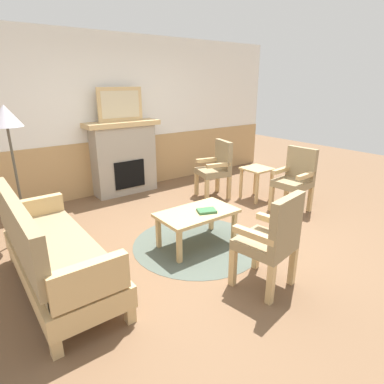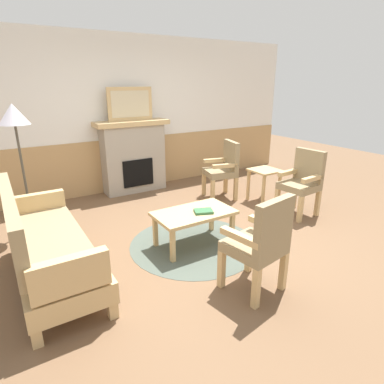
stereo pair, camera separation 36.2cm
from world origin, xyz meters
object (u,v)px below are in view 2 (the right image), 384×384
object	(u,v)px
book_on_table	(204,211)
side_table	(264,176)
framed_picture	(130,104)
armchair_by_window_left	(224,167)
fireplace	(133,156)
coffee_table	(194,216)
couch	(47,246)
armchair_front_left	(261,241)
floor_lamp_by_couch	(15,123)
armchair_near_fireplace	(303,180)

from	to	relation	value
book_on_table	side_table	world-z (taller)	side_table
framed_picture	armchair_by_window_left	distance (m)	1.94
fireplace	book_on_table	xyz separation A→B (m)	(-0.11, -2.44, -0.20)
fireplace	coffee_table	size ratio (longest dim) A/B	1.35
book_on_table	armchair_by_window_left	bearing A→B (deg)	44.96
coffee_table	framed_picture	bearing A→B (deg)	85.29
framed_picture	book_on_table	size ratio (longest dim) A/B	3.67
armchair_by_window_left	fireplace	bearing A→B (deg)	135.00
couch	book_on_table	size ratio (longest dim) A/B	8.27
coffee_table	armchair_front_left	distance (m)	1.13
fireplace	side_table	world-z (taller)	fireplace
armchair_front_left	floor_lamp_by_couch	distance (m)	3.22
couch	armchair_near_fireplace	size ratio (longest dim) A/B	1.84
side_table	couch	bearing A→B (deg)	-170.48
coffee_table	armchair_near_fireplace	distance (m)	1.91
framed_picture	armchair_near_fireplace	world-z (taller)	framed_picture
fireplace	armchair_near_fireplace	xyz separation A→B (m)	(1.71, -2.37, -0.11)
framed_picture	armchair_near_fireplace	bearing A→B (deg)	-54.21
coffee_table	floor_lamp_by_couch	world-z (taller)	floor_lamp_by_couch
coffee_table	armchair_front_left	size ratio (longest dim) A/B	0.98
couch	side_table	bearing A→B (deg)	9.52
book_on_table	couch	bearing A→B (deg)	173.89
book_on_table	floor_lamp_by_couch	distance (m)	2.53
framed_picture	side_table	size ratio (longest dim) A/B	1.45
armchair_near_fireplace	side_table	world-z (taller)	armchair_near_fireplace
fireplace	floor_lamp_by_couch	bearing A→B (deg)	-154.46
armchair_by_window_left	floor_lamp_by_couch	size ratio (longest dim) A/B	0.58
armchair_by_window_left	floor_lamp_by_couch	distance (m)	3.16
couch	armchair_front_left	bearing A→B (deg)	-36.47
framed_picture	coffee_table	world-z (taller)	framed_picture
book_on_table	side_table	distance (m)	1.90
fireplace	armchair_by_window_left	size ratio (longest dim) A/B	1.33
coffee_table	armchair_by_window_left	xyz separation A→B (m)	(1.36, 1.19, 0.15)
floor_lamp_by_couch	side_table	bearing A→B (deg)	-12.81
couch	book_on_table	xyz separation A→B (m)	(1.73, -0.18, 0.06)
fireplace	armchair_front_left	bearing A→B (deg)	-92.93
fireplace	couch	distance (m)	2.92
couch	floor_lamp_by_couch	world-z (taller)	floor_lamp_by_couch
armchair_near_fireplace	armchair_by_window_left	bearing A→B (deg)	114.35
armchair_by_window_left	armchair_front_left	world-z (taller)	same
framed_picture	side_table	world-z (taller)	framed_picture
armchair_by_window_left	side_table	bearing A→B (deg)	-47.73
framed_picture	floor_lamp_by_couch	size ratio (longest dim) A/B	0.48
fireplace	couch	size ratio (longest dim) A/B	0.72
armchair_near_fireplace	floor_lamp_by_couch	xyz separation A→B (m)	(-3.56, 1.49, 0.91)
fireplace	coffee_table	xyz separation A→B (m)	(-0.19, -2.35, -0.27)
coffee_table	armchair_front_left	bearing A→B (deg)	-89.18
couch	coffee_table	xyz separation A→B (m)	(1.64, -0.10, -0.01)
side_table	book_on_table	bearing A→B (deg)	-156.20
side_table	floor_lamp_by_couch	bearing A→B (deg)	167.19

